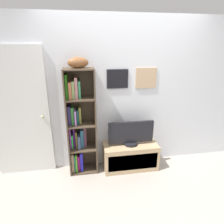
# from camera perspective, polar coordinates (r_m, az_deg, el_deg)

# --- Properties ---
(ground) EXTENTS (5.20, 5.20, 0.04)m
(ground) POSITION_cam_1_polar(r_m,az_deg,el_deg) (2.74, 8.65, -27.43)
(ground) COLOR #A29B90
(back_wall) EXTENTS (4.80, 0.08, 2.41)m
(back_wall) POSITION_cam_1_polar(r_m,az_deg,el_deg) (3.07, 3.45, 4.98)
(back_wall) COLOR silver
(back_wall) RESTS_ON ground
(bookshelf) EXTENTS (0.44, 0.29, 1.67)m
(bookshelf) POSITION_cam_1_polar(r_m,az_deg,el_deg) (2.99, -10.01, -3.85)
(bookshelf) COLOR #4A3A2B
(bookshelf) RESTS_ON ground
(football) EXTENTS (0.31, 0.20, 0.15)m
(football) POSITION_cam_1_polar(r_m,az_deg,el_deg) (2.73, -10.18, 14.44)
(football) COLOR brown
(football) RESTS_ON bookshelf
(tv_stand) EXTENTS (0.89, 0.39, 0.43)m
(tv_stand) POSITION_cam_1_polar(r_m,az_deg,el_deg) (3.28, 5.50, -13.02)
(tv_stand) COLOR tan
(tv_stand) RESTS_ON ground
(television) EXTENTS (0.73, 0.22, 0.40)m
(television) POSITION_cam_1_polar(r_m,az_deg,el_deg) (3.08, 5.74, -6.47)
(television) COLOR black
(television) RESTS_ON tv_stand
(door) EXTENTS (0.85, 0.09, 1.99)m
(door) POSITION_cam_1_polar(r_m,az_deg,el_deg) (3.14, -25.93, -0.74)
(door) COLOR silver
(door) RESTS_ON ground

